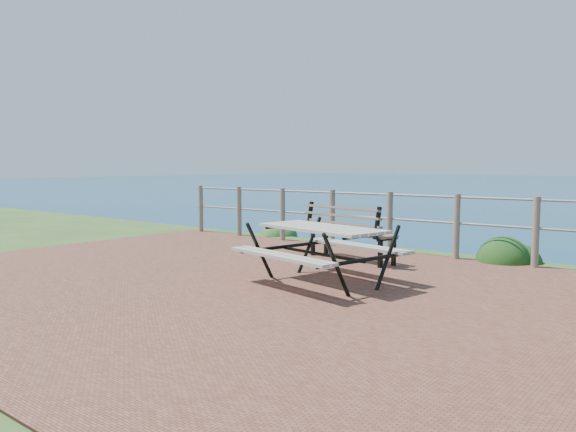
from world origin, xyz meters
TOP-DOWN VIEW (x-y plane):
  - ground at (0.00, 0.00)m, footprint 10.00×7.00m
  - safety_railing at (0.00, 3.35)m, footprint 9.40×0.10m
  - picnic_table at (0.58, 0.58)m, footprint 1.74×1.41m
  - park_bench at (-0.04, 2.24)m, footprint 1.58×0.69m
  - shrub_lip_west at (-3.11, 4.15)m, footprint 0.78×0.78m
  - shrub_lip_east at (1.93, 3.73)m, footprint 0.86×0.86m

SIDE VIEW (x-z plane):
  - ground at x=0.00m, z-range -0.06..0.06m
  - shrub_lip_west at x=-3.11m, z-range -0.26..0.26m
  - shrub_lip_east at x=1.93m, z-range -0.31..0.31m
  - picnic_table at x=0.58m, z-range 0.10..0.79m
  - park_bench at x=-0.04m, z-range 0.14..1.00m
  - safety_railing at x=0.00m, z-range 0.07..1.07m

